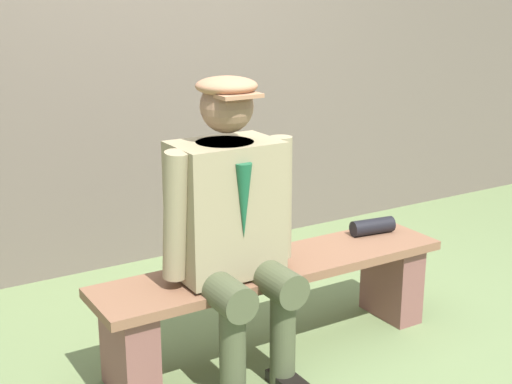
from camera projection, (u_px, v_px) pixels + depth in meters
name	position (u px, v px, depth m)	size (l,w,h in m)	color
ground_plane	(274.00, 349.00, 3.39)	(30.00, 30.00, 0.00)	#657A4A
bench	(275.00, 293.00, 3.31)	(1.70, 0.38, 0.44)	brown
seated_man	(232.00, 218.00, 3.02)	(0.61, 0.59, 1.30)	gray
rolled_magazine	(373.00, 226.00, 3.63)	(0.08, 0.08, 0.23)	black
stadium_wall	(139.00, 58.00, 4.28)	(12.00, 0.24, 2.46)	#65594E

